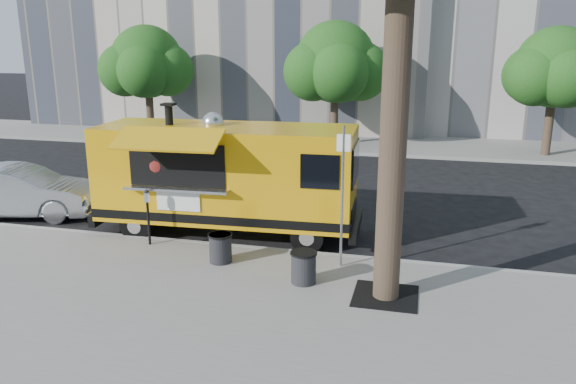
{
  "coord_description": "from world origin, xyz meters",
  "views": [
    {
      "loc": [
        3.17,
        -12.59,
        4.8
      ],
      "look_at": [
        0.01,
        0.0,
        1.27
      ],
      "focal_mm": 35.0,
      "sensor_mm": 36.0,
      "label": 1
    }
  ],
  "objects_px": {
    "far_tree_c": "(556,68)",
    "sign_post": "(342,189)",
    "food_truck": "(226,176)",
    "sedan": "(19,192)",
    "far_tree_b": "(335,62)",
    "parking_meter": "(148,210)",
    "far_tree_a": "(147,62)",
    "trash_bin_right": "(304,266)",
    "trash_bin_left": "(220,247)"
  },
  "relations": [
    {
      "from": "sedan",
      "to": "trash_bin_right",
      "type": "bearing_deg",
      "value": -120.75
    },
    {
      "from": "far_tree_a",
      "to": "trash_bin_left",
      "type": "bearing_deg",
      "value": -57.73
    },
    {
      "from": "food_truck",
      "to": "trash_bin_left",
      "type": "xyz_separation_m",
      "value": [
        0.63,
        -2.12,
        -1.05
      ]
    },
    {
      "from": "trash_bin_right",
      "to": "far_tree_b",
      "type": "bearing_deg",
      "value": 97.35
    },
    {
      "from": "sign_post",
      "to": "parking_meter",
      "type": "bearing_deg",
      "value": 177.48
    },
    {
      "from": "far_tree_a",
      "to": "far_tree_b",
      "type": "xyz_separation_m",
      "value": [
        9.0,
        0.4,
        0.06
      ]
    },
    {
      "from": "far_tree_a",
      "to": "parking_meter",
      "type": "relative_size",
      "value": 4.01
    },
    {
      "from": "far_tree_a",
      "to": "trash_bin_left",
      "type": "distance_m",
      "value": 17.18
    },
    {
      "from": "sign_post",
      "to": "trash_bin_right",
      "type": "xyz_separation_m",
      "value": [
        -0.58,
        -1.02,
        -1.36
      ]
    },
    {
      "from": "far_tree_b",
      "to": "parking_meter",
      "type": "relative_size",
      "value": 4.12
    },
    {
      "from": "sign_post",
      "to": "far_tree_a",
      "type": "bearing_deg",
      "value": 129.83
    },
    {
      "from": "parking_meter",
      "to": "food_truck",
      "type": "xyz_separation_m",
      "value": [
        1.37,
        1.52,
        0.56
      ]
    },
    {
      "from": "sign_post",
      "to": "parking_meter",
      "type": "height_order",
      "value": "sign_post"
    },
    {
      "from": "far_tree_a",
      "to": "far_tree_c",
      "type": "xyz_separation_m",
      "value": [
        18.0,
        0.1,
        -0.06
      ]
    },
    {
      "from": "far_tree_a",
      "to": "sedan",
      "type": "height_order",
      "value": "far_tree_a"
    },
    {
      "from": "far_tree_b",
      "to": "trash_bin_right",
      "type": "distance_m",
      "value": 15.75
    },
    {
      "from": "food_truck",
      "to": "sedan",
      "type": "distance_m",
      "value": 6.17
    },
    {
      "from": "far_tree_b",
      "to": "sedan",
      "type": "distance_m",
      "value": 14.57
    },
    {
      "from": "sign_post",
      "to": "food_truck",
      "type": "bearing_deg",
      "value": 151.63
    },
    {
      "from": "far_tree_a",
      "to": "sedan",
      "type": "xyz_separation_m",
      "value": [
        2.25,
        -12.13,
        -3.06
      ]
    },
    {
      "from": "food_truck",
      "to": "trash_bin_left",
      "type": "height_order",
      "value": "food_truck"
    },
    {
      "from": "food_truck",
      "to": "far_tree_a",
      "type": "bearing_deg",
      "value": 121.64
    },
    {
      "from": "food_truck",
      "to": "parking_meter",
      "type": "bearing_deg",
      "value": -134.95
    },
    {
      "from": "sign_post",
      "to": "sedan",
      "type": "relative_size",
      "value": 0.69
    },
    {
      "from": "far_tree_c",
      "to": "parking_meter",
      "type": "relative_size",
      "value": 3.9
    },
    {
      "from": "far_tree_b",
      "to": "trash_bin_right",
      "type": "height_order",
      "value": "far_tree_b"
    },
    {
      "from": "far_tree_c",
      "to": "sign_post",
      "type": "distance_m",
      "value": 15.48
    },
    {
      "from": "sedan",
      "to": "far_tree_a",
      "type": "bearing_deg",
      "value": -2.81
    },
    {
      "from": "trash_bin_left",
      "to": "far_tree_b",
      "type": "bearing_deg",
      "value": 90.0
    },
    {
      "from": "sedan",
      "to": "trash_bin_right",
      "type": "relative_size",
      "value": 6.78
    },
    {
      "from": "trash_bin_right",
      "to": "trash_bin_left",
      "type": "bearing_deg",
      "value": 162.77
    },
    {
      "from": "far_tree_b",
      "to": "trash_bin_right",
      "type": "bearing_deg",
      "value": -82.65
    },
    {
      "from": "sign_post",
      "to": "parking_meter",
      "type": "xyz_separation_m",
      "value": [
        -4.55,
        0.2,
        -0.87
      ]
    },
    {
      "from": "sign_post",
      "to": "trash_bin_right",
      "type": "relative_size",
      "value": 4.68
    },
    {
      "from": "far_tree_a",
      "to": "trash_bin_right",
      "type": "distance_m",
      "value": 18.76
    },
    {
      "from": "far_tree_c",
      "to": "sign_post",
      "type": "xyz_separation_m",
      "value": [
        -6.45,
        -13.95,
        -1.87
      ]
    },
    {
      "from": "far_tree_a",
      "to": "parking_meter",
      "type": "distance_m",
      "value": 15.59
    },
    {
      "from": "trash_bin_right",
      "to": "far_tree_a",
      "type": "bearing_deg",
      "value": 126.43
    },
    {
      "from": "trash_bin_right",
      "to": "sign_post",
      "type": "bearing_deg",
      "value": 60.28
    },
    {
      "from": "sign_post",
      "to": "trash_bin_left",
      "type": "height_order",
      "value": "sign_post"
    },
    {
      "from": "far_tree_a",
      "to": "far_tree_c",
      "type": "bearing_deg",
      "value": 0.32
    },
    {
      "from": "far_tree_a",
      "to": "trash_bin_left",
      "type": "height_order",
      "value": "far_tree_a"
    },
    {
      "from": "far_tree_c",
      "to": "sedan",
      "type": "distance_m",
      "value": 20.16
    },
    {
      "from": "far_tree_a",
      "to": "sign_post",
      "type": "xyz_separation_m",
      "value": [
        11.55,
        -13.85,
        -1.93
      ]
    },
    {
      "from": "sedan",
      "to": "trash_bin_right",
      "type": "xyz_separation_m",
      "value": [
        8.72,
        -2.74,
        -0.22
      ]
    },
    {
      "from": "far_tree_c",
      "to": "sedan",
      "type": "xyz_separation_m",
      "value": [
        -15.75,
        -12.23,
        -3.0
      ]
    },
    {
      "from": "far_tree_c",
      "to": "trash_bin_right",
      "type": "distance_m",
      "value": 16.85
    },
    {
      "from": "sedan",
      "to": "sign_post",
      "type": "bearing_deg",
      "value": -113.81
    },
    {
      "from": "sign_post",
      "to": "trash_bin_right",
      "type": "height_order",
      "value": "sign_post"
    },
    {
      "from": "parking_meter",
      "to": "sedan",
      "type": "bearing_deg",
      "value": 162.25
    }
  ]
}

